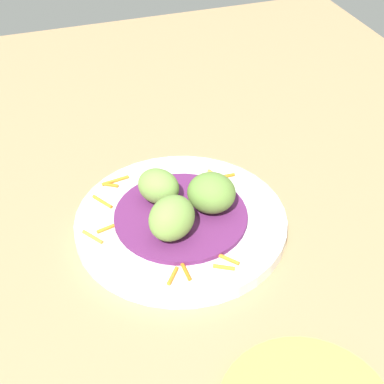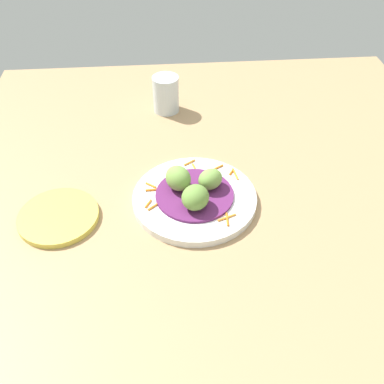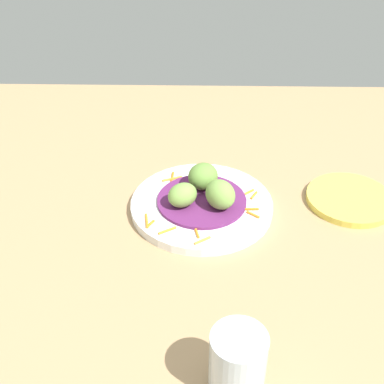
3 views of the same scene
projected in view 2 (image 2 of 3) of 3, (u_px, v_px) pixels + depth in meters
The scene contains 9 objects.
table_surface at pixel (219, 190), 89.11cm from camera, with size 110.00×110.00×2.00cm, color tan.
main_plate at pixel (195, 198), 84.58cm from camera, with size 23.86×23.86×1.53cm, color white.
cabbage_bed at pixel (195, 195), 83.88cm from camera, with size 14.99×14.99×0.55cm, color #60235B.
carrot_garnish at pixel (197, 188), 85.41cm from camera, with size 19.60×18.79×0.40cm.
guac_scoop_left at pixel (210, 179), 83.76cm from camera, with size 4.05×5.01×3.96cm, color #759E47.
guac_scoop_center at pixel (178, 178), 83.32cm from camera, with size 4.51×5.37×4.80cm, color #759E47.
guac_scoop_right at pixel (195, 197), 79.58cm from camera, with size 4.97×5.40×4.48cm, color olive.
side_plate_small at pixel (58, 217), 81.21cm from camera, with size 14.88×14.88×1.14cm, color #E0CC4C.
water_glass at pixel (166, 94), 106.84cm from camera, with size 6.35×6.35×8.93cm, color silver.
Camera 2 is at (65.72, -10.87, 60.43)cm, focal length 41.07 mm.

